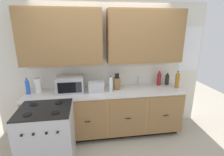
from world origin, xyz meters
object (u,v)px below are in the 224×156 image
paper_towel_roll (38,85)px  bottle_clear (111,84)px  microwave (70,84)px  bottle_dark (167,79)px  bottle_red (159,78)px  bottle_blue (28,86)px  bottle_amber (177,80)px  stove_range (48,137)px  toaster (96,87)px  knife_block (117,83)px

paper_towel_roll → bottle_clear: size_ratio=0.88×
microwave → bottle_dark: 1.94m
bottle_clear → bottle_dark: size_ratio=1.20×
bottle_red → bottle_blue: (-2.49, -0.11, -0.00)m
bottle_amber → paper_towel_roll: bearing=176.6°
stove_range → bottle_clear: size_ratio=3.21×
bottle_clear → bottle_red: 1.04m
bottle_clear → bottle_amber: 1.31m
stove_range → toaster: size_ratio=3.39×
bottle_amber → bottle_red: bearing=145.1°
toaster → paper_towel_roll: size_ratio=1.08×
bottle_red → knife_block: bearing=-173.7°
stove_range → paper_towel_roll: (-0.26, 0.75, 0.58)m
stove_range → bottle_dark: (2.25, 0.79, 0.57)m
stove_range → bottle_amber: 2.51m
knife_block → bottle_clear: size_ratio=1.05×
toaster → knife_block: 0.41m
bottle_clear → knife_block: bearing=40.2°
toaster → knife_block: knife_block is taller
stove_range → knife_block: 1.48m
bottle_dark → bottle_red: bearing=-179.2°
stove_range → bottle_red: bearing=20.9°
bottle_blue → bottle_amber: bottle_amber is taller
stove_range → knife_block: size_ratio=3.06×
bottle_clear → bottle_blue: (-1.47, 0.10, -0.00)m
stove_range → bottle_amber: size_ratio=2.84×
microwave → stove_range: bearing=-115.2°
microwave → bottle_clear: bottle_clear is taller
paper_towel_roll → bottle_red: bearing=1.1°
bottle_clear → toaster: bearing=174.5°
toaster → bottle_amber: bearing=-0.6°
bottle_red → bottle_amber: size_ratio=0.88×
bottle_blue → bottle_amber: 2.78m
knife_block → bottle_dark: (1.07, 0.10, 0.01)m
stove_range → knife_block: (1.18, 0.69, 0.57)m
bottle_dark → bottle_clear: bearing=-170.0°
toaster → bottle_red: bearing=8.1°
stove_range → toaster: 1.13m
bottle_dark → bottle_red: size_ratio=0.84×
paper_towel_roll → microwave: bearing=-7.1°
bottle_clear → stove_range: bearing=-151.1°
paper_towel_roll → bottle_amber: (2.62, -0.15, 0.03)m
toaster → microwave: bearing=171.8°
microwave → knife_block: 0.87m
bottle_clear → bottle_blue: 1.47m
bottle_clear → bottle_red: bottle_clear is taller
stove_range → bottle_dark: 2.46m
toaster → knife_block: size_ratio=0.90×
bottle_amber → stove_range: bearing=-165.9°
bottle_red → paper_towel_roll: bearing=-178.9°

